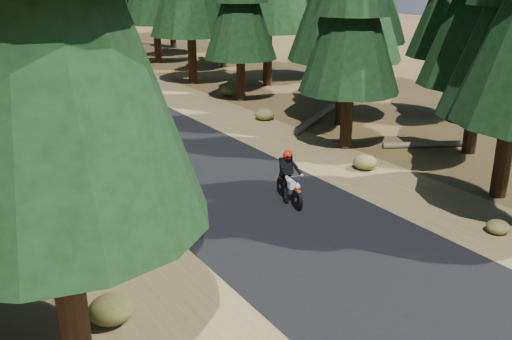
% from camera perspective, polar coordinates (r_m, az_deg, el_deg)
% --- Properties ---
extents(ground, '(120.00, 120.00, 0.00)m').
position_cam_1_polar(ground, '(16.03, 2.87, -5.23)').
color(ground, '#453618').
rests_on(ground, ground).
extents(road, '(6.00, 100.00, 0.01)m').
position_cam_1_polar(road, '(20.01, -5.36, -0.12)').
color(road, black).
rests_on(road, ground).
extents(shoulder_l, '(3.20, 100.00, 0.01)m').
position_cam_1_polar(shoulder_l, '(18.55, -18.10, -2.67)').
color(shoulder_l, brown).
rests_on(shoulder_l, ground).
extents(shoulder_r, '(3.20, 100.00, 0.01)m').
position_cam_1_polar(shoulder_r, '(22.35, 5.20, 1.99)').
color(shoulder_r, brown).
rests_on(shoulder_r, ground).
extents(log_near, '(4.50, 3.15, 0.32)m').
position_cam_1_polar(log_near, '(26.69, 5.95, 5.22)').
color(log_near, '#4C4233').
rests_on(log_near, ground).
extents(log_far, '(3.40, 1.82, 0.24)m').
position_cam_1_polar(log_far, '(23.61, 16.80, 2.47)').
color(log_far, '#4C4233').
rests_on(log_far, ground).
extents(understory_shrubs, '(14.33, 27.74, 0.63)m').
position_cam_1_polar(understory_shrubs, '(21.61, -8.01, 2.01)').
color(understory_shrubs, '#474C1E').
rests_on(understory_shrubs, ground).
extents(rider_lead, '(0.90, 1.87, 1.61)m').
position_cam_1_polar(rider_lead, '(17.14, 3.35, -1.58)').
color(rider_lead, silver).
rests_on(rider_lead, road).
extents(rider_follow, '(1.25, 1.93, 1.66)m').
position_cam_1_polar(rider_follow, '(21.12, -11.34, 2.22)').
color(rider_follow, '#A30F0A').
rests_on(rider_follow, road).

